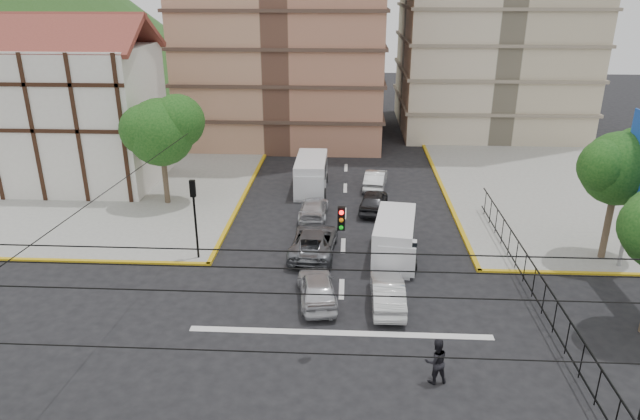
# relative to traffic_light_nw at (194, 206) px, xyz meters

# --- Properties ---
(ground) EXTENTS (160.00, 160.00, 0.00)m
(ground) POSITION_rel_traffic_light_nw_xyz_m (7.80, -7.80, -3.11)
(ground) COLOR black
(ground) RESTS_ON ground
(sidewalk_nw) EXTENTS (26.00, 26.00, 0.15)m
(sidewalk_nw) POSITION_rel_traffic_light_nw_xyz_m (-12.20, 12.20, -3.04)
(sidewalk_nw) COLOR gray
(sidewalk_nw) RESTS_ON ground
(sidewalk_ne) EXTENTS (26.00, 26.00, 0.15)m
(sidewalk_ne) POSITION_rel_traffic_light_nw_xyz_m (27.80, 12.20, -3.04)
(sidewalk_ne) COLOR gray
(sidewalk_ne) RESTS_ON ground
(stop_line) EXTENTS (13.00, 0.40, 0.01)m
(stop_line) POSITION_rel_traffic_light_nw_xyz_m (7.80, -6.60, -3.11)
(stop_line) COLOR silver
(stop_line) RESTS_ON ground
(tudor_building) EXTENTS (10.80, 8.05, 12.23)m
(tudor_building) POSITION_rel_traffic_light_nw_xyz_m (-11.20, 12.20, 2.14)
(tudor_building) COLOR silver
(tudor_building) RESTS_ON ground
(park_fence) EXTENTS (0.10, 22.50, 1.66)m
(park_fence) POSITION_rel_traffic_light_nw_xyz_m (16.80, -3.30, -3.11)
(park_fence) COLOR black
(park_fence) RESTS_ON ground
(tree_park_c) EXTENTS (4.65, 3.80, 7.25)m
(tree_park_c) POSITION_rel_traffic_light_nw_xyz_m (21.89, 1.21, 2.22)
(tree_park_c) COLOR #473828
(tree_park_c) RESTS_ON ground
(tree_tudor) EXTENTS (5.39, 4.40, 7.43)m
(tree_tudor) POSITION_rel_traffic_light_nw_xyz_m (-4.10, 8.21, 2.11)
(tree_tudor) COLOR #473828
(tree_tudor) RESTS_ON ground
(traffic_light_nw) EXTENTS (0.28, 0.22, 4.40)m
(traffic_light_nw) POSITION_rel_traffic_light_nw_xyz_m (0.00, 0.00, 0.00)
(traffic_light_nw) COLOR black
(traffic_light_nw) RESTS_ON ground
(traffic_light_hanging) EXTENTS (18.00, 9.12, 0.92)m
(traffic_light_hanging) POSITION_rel_traffic_light_nw_xyz_m (7.80, -9.84, 2.79)
(traffic_light_hanging) COLOR black
(traffic_light_hanging) RESTS_ON ground
(van_right_lane) EXTENTS (2.65, 5.33, 2.30)m
(van_right_lane) POSITION_rel_traffic_light_nw_xyz_m (10.57, 0.58, -1.99)
(van_right_lane) COLOR silver
(van_right_lane) RESTS_ON ground
(van_left_lane) EXTENTS (2.24, 5.34, 2.41)m
(van_left_lane) POSITION_rel_traffic_light_nw_xyz_m (5.33, 11.36, -1.94)
(van_left_lane) COLOR silver
(van_left_lane) RESTS_ON ground
(car_silver_front_left) EXTENTS (2.29, 4.40, 1.43)m
(car_silver_front_left) POSITION_rel_traffic_light_nw_xyz_m (6.66, -3.98, -2.40)
(car_silver_front_left) COLOR silver
(car_silver_front_left) RESTS_ON ground
(car_white_front_right) EXTENTS (1.50, 4.17, 1.37)m
(car_white_front_right) POSITION_rel_traffic_light_nw_xyz_m (9.93, -4.22, -2.43)
(car_white_front_right) COLOR silver
(car_white_front_right) RESTS_ON ground
(car_grey_mid_left) EXTENTS (2.67, 5.27, 1.43)m
(car_grey_mid_left) POSITION_rel_traffic_light_nw_xyz_m (6.19, 1.18, -2.40)
(car_grey_mid_left) COLOR slate
(car_grey_mid_left) RESTS_ON ground
(car_silver_rear_left) EXTENTS (1.82, 4.32, 1.24)m
(car_silver_rear_left) POSITION_rel_traffic_light_nw_xyz_m (5.85, 6.39, -2.49)
(car_silver_rear_left) COLOR silver
(car_silver_rear_left) RESTS_ON ground
(car_darkgrey_mid_right) EXTENTS (2.20, 4.37, 1.43)m
(car_darkgrey_mid_right) POSITION_rel_traffic_light_nw_xyz_m (9.71, 7.76, -2.40)
(car_darkgrey_mid_right) COLOR #28282A
(car_darkgrey_mid_right) RESTS_ON ground
(car_white_rear_right) EXTENTS (1.96, 4.24, 1.35)m
(car_white_rear_right) POSITION_rel_traffic_light_nw_xyz_m (10.00, 12.40, -2.44)
(car_white_rear_right) COLOR white
(car_white_rear_right) RESTS_ON ground
(pedestrian_crosswalk) EXTENTS (1.02, 0.87, 1.83)m
(pedestrian_crosswalk) POSITION_rel_traffic_light_nw_xyz_m (11.41, -9.61, -2.20)
(pedestrian_crosswalk) COLOR black
(pedestrian_crosswalk) RESTS_ON ground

